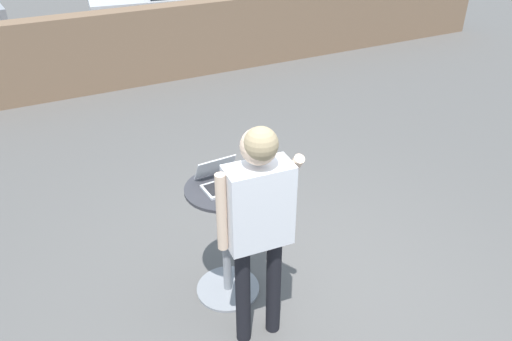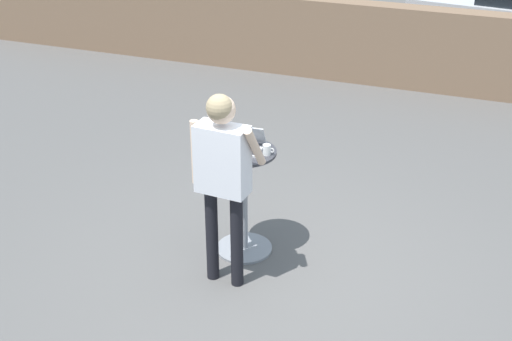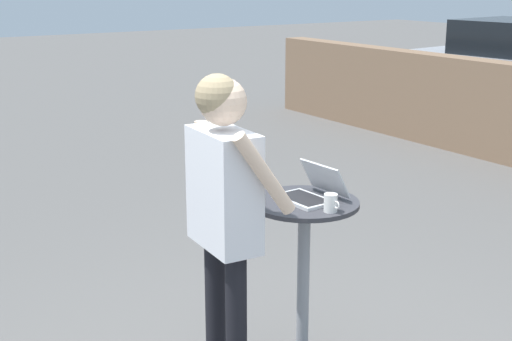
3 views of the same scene
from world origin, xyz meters
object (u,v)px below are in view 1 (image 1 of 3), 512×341
object	(u,v)px
cafe_table	(226,238)
standing_person	(259,212)
coffee_mug	(251,175)
laptop	(221,180)

from	to	relation	value
cafe_table	standing_person	size ratio (longest dim) A/B	0.59
coffee_mug	cafe_table	bearing A→B (deg)	179.88
cafe_table	laptop	bearing A→B (deg)	93.61
cafe_table	coffee_mug	world-z (taller)	coffee_mug
cafe_table	laptop	world-z (taller)	laptop
standing_person	laptop	bearing A→B (deg)	92.53
cafe_table	coffee_mug	xyz separation A→B (m)	(0.22, -0.00, 0.53)
cafe_table	coffee_mug	distance (m)	0.57
cafe_table	standing_person	distance (m)	0.79
cafe_table	standing_person	xyz separation A→B (m)	(0.02, -0.53, 0.59)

